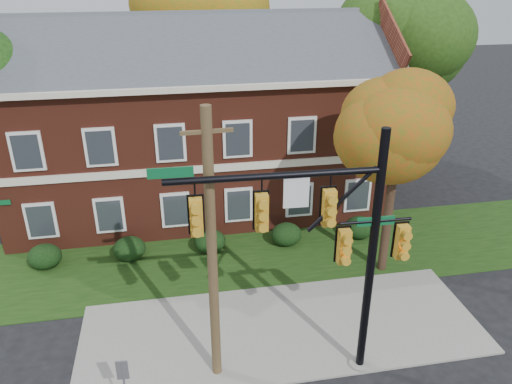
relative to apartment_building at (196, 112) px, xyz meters
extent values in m
plane|color=black|center=(2.00, -11.95, -4.99)|extent=(120.00, 120.00, 0.00)
cube|color=gray|center=(2.00, -10.95, -4.95)|extent=(14.00, 5.00, 0.08)
cube|color=#193811|center=(2.00, -5.95, -4.97)|extent=(30.00, 6.00, 0.04)
cube|color=maroon|center=(0.00, 0.05, -1.49)|extent=(18.00, 8.00, 7.00)
cube|color=beige|center=(0.00, 0.05, 2.13)|extent=(18.80, 8.80, 0.24)
cube|color=beige|center=(0.00, -3.98, -1.49)|extent=(18.00, 0.12, 0.35)
ellipsoid|color=black|center=(-7.00, -5.25, -4.46)|extent=(1.40, 1.26, 1.05)
ellipsoid|color=black|center=(-3.50, -5.25, -4.46)|extent=(1.40, 1.26, 1.05)
ellipsoid|color=black|center=(0.00, -5.25, -4.46)|extent=(1.40, 1.26, 1.05)
ellipsoid|color=black|center=(3.50, -5.25, -4.46)|extent=(1.40, 1.26, 1.05)
ellipsoid|color=black|center=(7.00, -5.25, -4.46)|extent=(1.40, 1.26, 1.05)
cylinder|color=black|center=(7.00, -7.95, -2.11)|extent=(0.36, 0.36, 5.76)
ellipsoid|color=#C44310|center=(7.00, -7.95, 1.49)|extent=(4.25, 4.25, 3.60)
ellipsoid|color=#C44310|center=(7.62, -8.33, 2.09)|extent=(3.50, 3.50, 3.00)
cylinder|color=black|center=(11.00, 1.05, -1.47)|extent=(0.36, 0.36, 7.04)
ellipsoid|color=#203E10|center=(11.00, 1.05, 2.93)|extent=(5.95, 5.95, 5.04)
ellipsoid|color=#203E10|center=(11.88, 0.52, 3.53)|extent=(4.90, 4.90, 4.20)
cylinder|color=black|center=(1.00, 8.05, -1.15)|extent=(0.36, 0.36, 7.68)
ellipsoid|color=#CC6411|center=(1.00, 8.05, 3.65)|extent=(6.46, 6.46, 5.47)
ellipsoid|color=#CC6411|center=(1.95, 7.48, 4.25)|extent=(5.32, 5.32, 4.56)
cylinder|color=gray|center=(4.02, -13.14, -4.90)|extent=(0.64, 0.64, 0.18)
cylinder|color=black|center=(4.02, -13.14, -0.98)|extent=(0.26, 0.26, 8.01)
cylinder|color=black|center=(1.16, -13.06, 1.88)|extent=(5.73, 0.35, 0.18)
cylinder|color=black|center=(4.02, -13.14, 0.33)|extent=(2.06, 0.15, 0.09)
cube|color=gold|center=(-0.90, -13.00, 0.85)|extent=(0.51, 0.36, 1.33)
cube|color=gold|center=(0.82, -13.05, 0.85)|extent=(0.51, 0.36, 1.33)
cube|color=gold|center=(2.65, -13.10, 0.85)|extent=(0.51, 0.36, 1.33)
cube|color=silver|center=(1.73, -13.08, 1.36)|extent=(0.69, 0.07, 0.86)
cube|color=#0B572C|center=(-1.47, -12.98, 2.13)|extent=(1.15, 0.08, 0.27)
cube|color=gold|center=(3.16, -13.12, -0.41)|extent=(0.51, 0.36, 1.33)
cube|color=gold|center=(4.88, -13.17, -0.41)|extent=(0.51, 0.36, 1.33)
cube|color=#0B572C|center=(4.02, -13.14, 0.33)|extent=(1.09, 0.08, 0.26)
cylinder|color=brown|center=(-0.50, -12.57, -0.65)|extent=(0.31, 0.31, 8.67)
cube|color=brown|center=(-0.50, -12.57, 3.00)|extent=(1.35, 0.18, 0.10)
cube|color=slate|center=(-3.14, -13.95, -3.06)|extent=(0.33, 0.06, 0.63)
camera|label=1|loc=(-1.43, -24.52, 6.87)|focal=35.00mm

